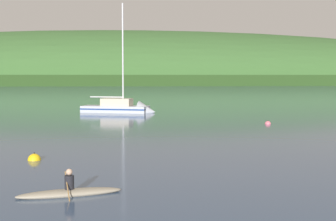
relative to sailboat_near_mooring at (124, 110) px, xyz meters
The scene contains 5 objects.
far_shoreline_hill 201.16m from the sailboat_near_mooring, 85.72° to the left, with size 555.70×143.75×55.33m.
sailboat_near_mooring is the anchor object (origin of this frame).
canoe_with_paddler 37.86m from the sailboat_near_mooring, 96.65° to the right, with size 3.64×1.60×1.02m.
mooring_buoy_off_fishing_boat 18.69m from the sailboat_near_mooring, 53.22° to the right, with size 0.51×0.51×0.59m.
mooring_buoy_far_upstream 30.89m from the sailboat_near_mooring, 101.87° to the right, with size 0.63×0.63×0.71m.
Camera 1 is at (-8.27, 6.23, 4.05)m, focal length 52.28 mm.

